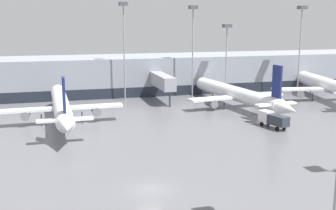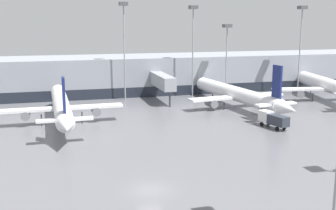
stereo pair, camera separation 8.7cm
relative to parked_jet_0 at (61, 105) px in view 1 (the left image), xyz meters
The scene contains 10 objects.
ground_plane 33.79m from the parked_jet_0, 75.92° to the right, with size 320.00×320.00×0.00m, color slate.
terminal_building 30.47m from the parked_jet_0, 74.29° to the left, with size 160.00×29.00×9.00m.
parked_jet_0 is the anchor object (origin of this frame).
parked_jet_2 58.78m from the parked_jet_0, ahead, with size 26.15×35.72×10.14m.
parked_jet_3 35.51m from the parked_jet_0, ahead, with size 21.35×37.76×10.03m.
service_truck_2 36.28m from the parked_jet_0, 20.20° to the right, with size 3.04×6.13×2.58m.
apron_light_mast_2 43.11m from the parked_jet_0, 24.36° to the left, with size 1.80×1.80×16.87m.
apron_light_mast_3 37.72m from the parked_jet_0, 31.29° to the left, with size 1.80×1.80×20.99m.
apron_light_mast_4 60.08m from the parked_jet_0, 15.52° to the left, with size 1.80×1.80×21.08m.
apron_light_mast_6 27.49m from the parked_jet_0, 52.87° to the left, with size 1.80×1.80×21.63m.
Camera 1 is at (-9.52, -41.12, 17.71)m, focal length 45.00 mm.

